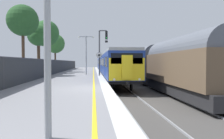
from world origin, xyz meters
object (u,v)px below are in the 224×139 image
at_px(commuter_train_at_platform, 109,64).
at_px(platform_lamp_mid, 86,51).
at_px(speed_limit_sign, 99,61).
at_px(background_tree_right, 46,34).
at_px(signal_gantry, 102,47).
at_px(background_tree_left, 38,36).
at_px(background_tree_back, 55,44).
at_px(background_tree_centre, 22,21).
at_px(freight_train_adjacent_track, 143,64).

relative_size(commuter_train_at_platform, platform_lamp_mid, 8.28).
xyz_separation_m(speed_limit_sign, background_tree_right, (-8.25, 12.39, 4.37)).
xyz_separation_m(commuter_train_at_platform, signal_gantry, (-1.49, -9.25, 2.10)).
distance_m(commuter_train_at_platform, background_tree_left, 11.80).
bearing_deg(background_tree_left, background_tree_back, 91.08).
distance_m(background_tree_centre, background_tree_right, 10.00).
relative_size(freight_train_adjacent_track, platform_lamp_mid, 7.90).
distance_m(speed_limit_sign, background_tree_right, 15.51).
relative_size(platform_lamp_mid, background_tree_left, 0.72).
height_order(signal_gantry, background_tree_back, background_tree_back).
height_order(platform_lamp_mid, background_tree_left, background_tree_left).
height_order(freight_train_adjacent_track, signal_gantry, signal_gantry).
relative_size(freight_train_adjacent_track, signal_gantry, 7.10).
relative_size(signal_gantry, platform_lamp_mid, 1.11).
relative_size(background_tree_left, background_tree_right, 0.82).
bearing_deg(background_tree_left, commuter_train_at_platform, 26.73).
distance_m(speed_limit_sign, background_tree_back, 24.34).
xyz_separation_m(commuter_train_at_platform, background_tree_back, (-10.26, 10.61, 4.01)).
bearing_deg(background_tree_centre, platform_lamp_mid, 13.01).
xyz_separation_m(platform_lamp_mid, background_tree_right, (-6.71, 8.31, 3.12)).
distance_m(signal_gantry, background_tree_right, 13.24).
height_order(freight_train_adjacent_track, speed_limit_sign, freight_train_adjacent_track).
bearing_deg(freight_train_adjacent_track, platform_lamp_mid, -177.74).
height_order(signal_gantry, background_tree_left, background_tree_left).
bearing_deg(background_tree_left, speed_limit_sign, -40.44).
bearing_deg(speed_limit_sign, background_tree_back, 110.47).
xyz_separation_m(commuter_train_at_platform, speed_limit_sign, (-1.85, -11.94, 0.40)).
height_order(speed_limit_sign, background_tree_right, background_tree_right).
distance_m(background_tree_left, background_tree_centre, 4.72).
height_order(background_tree_left, background_tree_back, background_tree_back).
bearing_deg(background_tree_back, platform_lamp_mid, -69.57).
distance_m(platform_lamp_mid, background_tree_right, 11.13).
distance_m(freight_train_adjacent_track, background_tree_right, 16.88).
distance_m(platform_lamp_mid, background_tree_back, 19.85).
height_order(freight_train_adjacent_track, platform_lamp_mid, platform_lamp_mid).
relative_size(speed_limit_sign, background_tree_right, 0.32).
height_order(commuter_train_at_platform, freight_train_adjacent_track, freight_train_adjacent_track).
bearing_deg(background_tree_back, freight_train_adjacent_track, -51.87).
relative_size(platform_lamp_mid, background_tree_centre, 0.59).
bearing_deg(background_tree_back, speed_limit_sign, -69.53).
height_order(commuter_train_at_platform, signal_gantry, signal_gantry).
bearing_deg(background_tree_right, freight_train_adjacent_track, -29.61).
bearing_deg(speed_limit_sign, background_tree_left, 139.56).
xyz_separation_m(commuter_train_at_platform, freight_train_adjacent_track, (4.00, -7.57, 0.10)).
height_order(background_tree_left, background_tree_centre, background_tree_centre).
height_order(platform_lamp_mid, background_tree_back, background_tree_back).
relative_size(signal_gantry, background_tree_back, 0.73).
bearing_deg(commuter_train_at_platform, background_tree_back, 134.06).
relative_size(freight_train_adjacent_track, background_tree_back, 5.22).
xyz_separation_m(signal_gantry, speed_limit_sign, (-0.36, -2.69, -1.69)).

